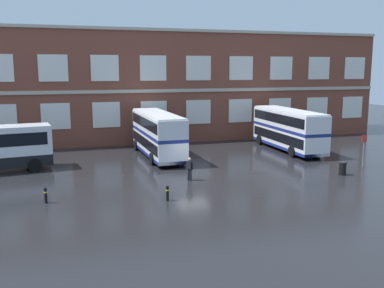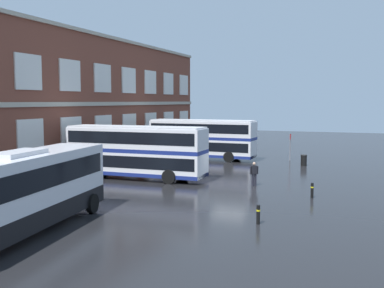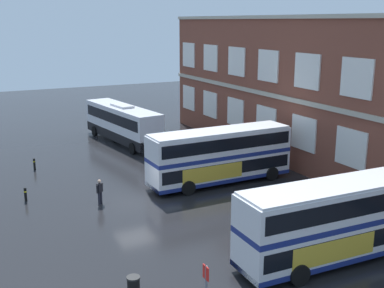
{
  "view_description": "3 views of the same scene",
  "coord_description": "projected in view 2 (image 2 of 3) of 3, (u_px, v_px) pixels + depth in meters",
  "views": [
    {
      "loc": [
        -9.87,
        -31.55,
        8.04
      ],
      "look_at": [
        0.34,
        1.23,
        2.1
      ],
      "focal_mm": 40.6,
      "sensor_mm": 36.0,
      "label": 1
    },
    {
      "loc": [
        -32.5,
        -9.65,
        6.0
      ],
      "look_at": [
        1.49,
        3.55,
        2.59
      ],
      "focal_mm": 43.05,
      "sensor_mm": 36.0,
      "label": 2
    },
    {
      "loc": [
        29.03,
        -10.25,
        11.81
      ],
      "look_at": [
        1.81,
        3.37,
        4.1
      ],
      "focal_mm": 45.65,
      "sensor_mm": 36.0,
      "label": 3
    }
  ],
  "objects": [
    {
      "name": "waiting_passenger",
      "position": [
        254.0,
        173.0,
        32.55
      ],
      "size": [
        0.46,
        0.58,
        1.7
      ],
      "color": "black",
      "rests_on": "ground"
    },
    {
      "name": "safety_bollard_west",
      "position": [
        258.0,
        214.0,
        22.44
      ],
      "size": [
        0.19,
        0.19,
        0.95
      ],
      "color": "black",
      "rests_on": "ground"
    },
    {
      "name": "safety_bollard_east",
      "position": [
        312.0,
        190.0,
        28.47
      ],
      "size": [
        0.19,
        0.19,
        0.95
      ],
      "color": "black",
      "rests_on": "ground"
    },
    {
      "name": "bus_stand_flag",
      "position": [
        290.0,
        144.0,
        46.38
      ],
      "size": [
        0.44,
        0.1,
        2.7
      ],
      "color": "slate",
      "rests_on": "ground"
    },
    {
      "name": "double_decker_near",
      "position": [
        136.0,
        151.0,
        35.53
      ],
      "size": [
        2.99,
        11.04,
        4.07
      ],
      "color": "silver",
      "rests_on": "ground"
    },
    {
      "name": "brick_terminal_building",
      "position": [
        51.0,
        101.0,
        42.47
      ],
      "size": [
        50.3,
        8.19,
        12.27
      ],
      "color": "brown",
      "rests_on": "ground"
    },
    {
      "name": "touring_coach",
      "position": [
        20.0,
        193.0,
        20.46
      ],
      "size": [
        12.23,
        4.15,
        3.8
      ],
      "color": "silver",
      "rests_on": "ground"
    },
    {
      "name": "ground_plane",
      "position": [
        204.0,
        180.0,
        34.93
      ],
      "size": [
        120.0,
        120.0,
        0.0
      ],
      "primitive_type": "plane",
      "color": "black"
    },
    {
      "name": "double_decker_middle",
      "position": [
        202.0,
        138.0,
        47.51
      ],
      "size": [
        3.08,
        11.06,
        4.07
      ],
      "color": "silver",
      "rests_on": "ground"
    },
    {
      "name": "station_litter_bin",
      "position": [
        304.0,
        160.0,
        42.76
      ],
      "size": [
        0.6,
        0.6,
        1.03
      ],
      "color": "black",
      "rests_on": "ground"
    }
  ]
}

